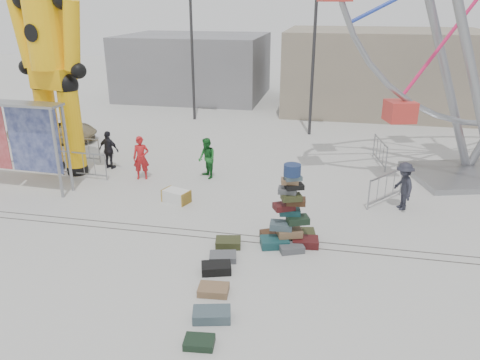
% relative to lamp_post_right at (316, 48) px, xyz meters
% --- Properties ---
extents(ground, '(90.00, 90.00, 0.00)m').
position_rel_lamp_post_right_xyz_m(ground, '(-3.09, -13.00, -4.48)').
color(ground, '#9E9E99').
rests_on(ground, ground).
extents(track_line_near, '(40.00, 0.04, 0.01)m').
position_rel_lamp_post_right_xyz_m(track_line_near, '(-3.09, -12.40, -4.48)').
color(track_line_near, '#47443F').
rests_on(track_line_near, ground).
extents(track_line_far, '(40.00, 0.04, 0.01)m').
position_rel_lamp_post_right_xyz_m(track_line_far, '(-3.09, -12.00, -4.48)').
color(track_line_far, '#47443F').
rests_on(track_line_far, ground).
extents(building_right, '(12.00, 8.00, 5.00)m').
position_rel_lamp_post_right_xyz_m(building_right, '(3.91, 7.00, -1.98)').
color(building_right, gray).
rests_on(building_right, ground).
extents(building_left, '(10.00, 8.00, 4.40)m').
position_rel_lamp_post_right_xyz_m(building_left, '(-9.09, 9.00, -2.28)').
color(building_left, gray).
rests_on(building_left, ground).
extents(lamp_post_right, '(1.41, 0.25, 8.00)m').
position_rel_lamp_post_right_xyz_m(lamp_post_right, '(0.00, 0.00, 0.00)').
color(lamp_post_right, '#2D2D30').
rests_on(lamp_post_right, ground).
extents(lamp_post_left, '(1.41, 0.25, 8.00)m').
position_rel_lamp_post_right_xyz_m(lamp_post_left, '(-7.00, 2.00, 0.00)').
color(lamp_post_left, '#2D2D30').
rests_on(lamp_post_left, ground).
extents(suitcase_tower, '(1.83, 1.60, 2.48)m').
position_rel_lamp_post_right_xyz_m(suitcase_tower, '(0.08, -12.21, -3.79)').
color(suitcase_tower, '#174346').
rests_on(suitcase_tower, ground).
extents(crash_test_dummy, '(3.39, 1.49, 8.51)m').
position_rel_lamp_post_right_xyz_m(crash_test_dummy, '(-9.74, -7.90, 0.00)').
color(crash_test_dummy, black).
rests_on(crash_test_dummy, ground).
extents(banner_scaffold, '(4.66, 0.97, 3.35)m').
position_rel_lamp_post_right_xyz_m(banner_scaffold, '(-10.56, -10.00, -1.97)').
color(banner_scaffold, gray).
rests_on(banner_scaffold, ground).
extents(steamer_trunk, '(1.07, 0.82, 0.44)m').
position_rel_lamp_post_right_xyz_m(steamer_trunk, '(-4.16, -10.00, -4.26)').
color(steamer_trunk, silver).
rests_on(steamer_trunk, ground).
extents(row_case_0, '(0.82, 0.66, 0.23)m').
position_rel_lamp_post_right_xyz_m(row_case_0, '(-1.64, -12.77, -4.37)').
color(row_case_0, '#34381C').
rests_on(row_case_0, ground).
extents(row_case_1, '(0.83, 0.66, 0.18)m').
position_rel_lamp_post_right_xyz_m(row_case_1, '(-1.61, -13.55, -4.39)').
color(row_case_1, '#525559').
rests_on(row_case_1, ground).
extents(row_case_2, '(0.89, 0.70, 0.25)m').
position_rel_lamp_post_right_xyz_m(row_case_2, '(-1.63, -14.20, -4.36)').
color(row_case_2, black).
rests_on(row_case_2, ground).
extents(row_case_3, '(0.79, 0.59, 0.19)m').
position_rel_lamp_post_right_xyz_m(row_case_3, '(-1.47, -15.13, -4.39)').
color(row_case_3, '#826142').
rests_on(row_case_3, ground).
extents(row_case_4, '(0.95, 0.69, 0.24)m').
position_rel_lamp_post_right_xyz_m(row_case_4, '(-1.25, -16.11, -4.36)').
color(row_case_4, '#42555E').
rests_on(row_case_4, ground).
extents(row_case_5, '(0.67, 0.51, 0.17)m').
position_rel_lamp_post_right_xyz_m(row_case_5, '(-1.29, -17.00, -4.40)').
color(row_case_5, black).
rests_on(row_case_5, ground).
extents(barricade_dummy_a, '(1.97, 0.56, 1.10)m').
position_rel_lamp_post_right_xyz_m(barricade_dummy_a, '(-12.53, -7.65, -3.93)').
color(barricade_dummy_a, gray).
rests_on(barricade_dummy_a, ground).
extents(barricade_dummy_b, '(2.00, 0.15, 1.10)m').
position_rel_lamp_post_right_xyz_m(barricade_dummy_b, '(-9.85, -6.56, -3.93)').
color(barricade_dummy_b, gray).
rests_on(barricade_dummy_b, ground).
extents(barricade_dummy_c, '(2.00, 0.24, 1.10)m').
position_rel_lamp_post_right_xyz_m(barricade_dummy_c, '(-8.58, -8.44, -3.93)').
color(barricade_dummy_c, gray).
rests_on(barricade_dummy_c, ground).
extents(barricade_wheel_front, '(1.31, 1.64, 1.10)m').
position_rel_lamp_post_right_xyz_m(barricade_wheel_front, '(3.11, -8.55, -3.93)').
color(barricade_wheel_front, gray).
rests_on(barricade_wheel_front, ground).
extents(barricade_wheel_back, '(0.47, 1.98, 1.10)m').
position_rel_lamp_post_right_xyz_m(barricade_wheel_back, '(3.21, -4.31, -3.93)').
color(barricade_wheel_back, gray).
rests_on(barricade_wheel_back, ground).
extents(pedestrian_red, '(0.73, 0.58, 1.75)m').
position_rel_lamp_post_right_xyz_m(pedestrian_red, '(-6.26, -8.05, -3.61)').
color(pedestrian_red, red).
rests_on(pedestrian_red, ground).
extents(pedestrian_green, '(0.99, 1.01, 1.64)m').
position_rel_lamp_post_right_xyz_m(pedestrian_green, '(-3.72, -7.43, -3.66)').
color(pedestrian_green, '#186323').
rests_on(pedestrian_green, ground).
extents(pedestrian_black, '(1.02, 0.58, 1.63)m').
position_rel_lamp_post_right_xyz_m(pedestrian_black, '(-8.08, -7.16, -3.67)').
color(pedestrian_black, black).
rests_on(pedestrian_black, ground).
extents(pedestrian_grey, '(0.91, 1.22, 1.68)m').
position_rel_lamp_post_right_xyz_m(pedestrian_grey, '(3.62, -9.01, -3.64)').
color(pedestrian_grey, '#22232D').
rests_on(pedestrian_grey, ground).
extents(parked_suv, '(4.45, 2.72, 1.15)m').
position_rel_lamp_post_right_xyz_m(parked_suv, '(-12.65, -4.01, -3.91)').
color(parked_suv, '#8F805C').
rests_on(parked_suv, ground).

